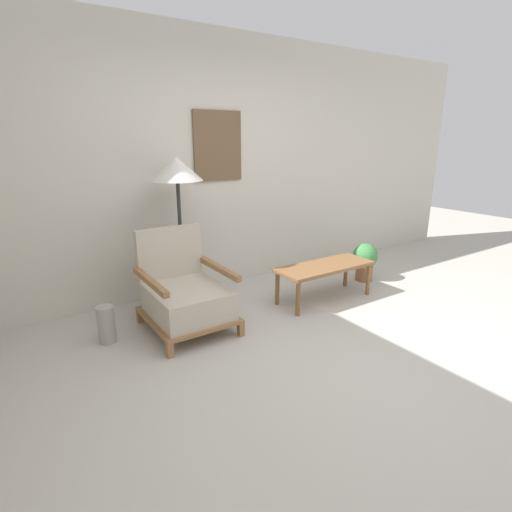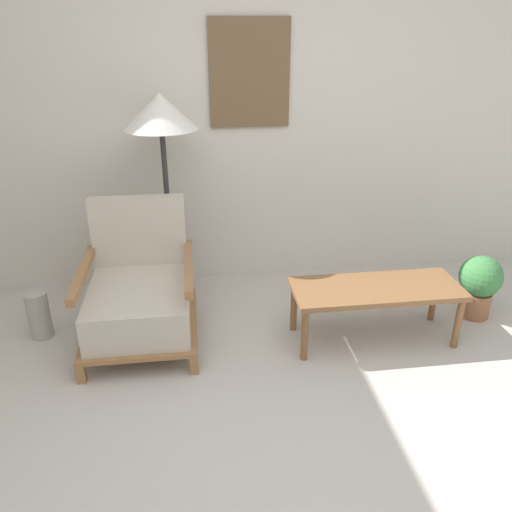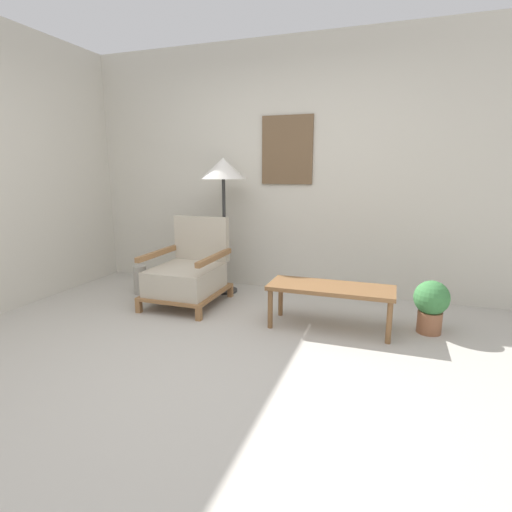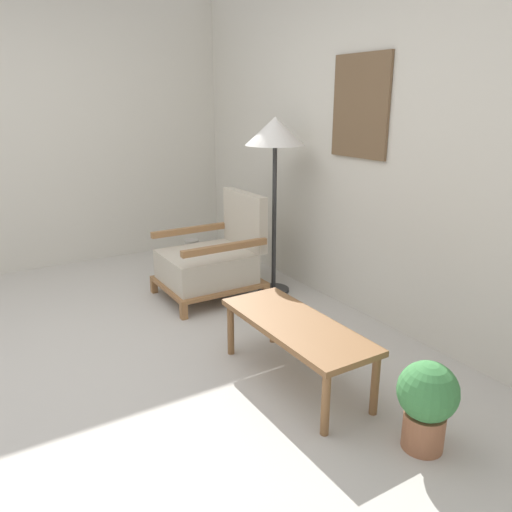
{
  "view_description": "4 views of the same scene",
  "coord_description": "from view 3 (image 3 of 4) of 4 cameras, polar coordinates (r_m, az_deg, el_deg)",
  "views": [
    {
      "loc": [
        -2.06,
        -1.77,
        1.63
      ],
      "look_at": [
        -0.05,
        1.28,
        0.55
      ],
      "focal_mm": 28.0,
      "sensor_mm": 36.0,
      "label": 1
    },
    {
      "loc": [
        -0.41,
        -1.51,
        1.86
      ],
      "look_at": [
        -0.05,
        1.28,
        0.55
      ],
      "focal_mm": 35.0,
      "sensor_mm": 36.0,
      "label": 2
    },
    {
      "loc": [
        1.15,
        -2.18,
        1.33
      ],
      "look_at": [
        -0.05,
        1.28,
        0.55
      ],
      "focal_mm": 28.0,
      "sensor_mm": 36.0,
      "label": 3
    },
    {
      "loc": [
        2.8,
        -0.46,
        1.6
      ],
      "look_at": [
        -0.05,
        1.28,
        0.55
      ],
      "focal_mm": 35.0,
      "sensor_mm": 36.0,
      "label": 4
    }
  ],
  "objects": [
    {
      "name": "potted_plant",
      "position": [
        3.63,
        23.74,
        -6.23
      ],
      "size": [
        0.29,
        0.29,
        0.45
      ],
      "color": "#935B3D",
      "rests_on": "ground_plane"
    },
    {
      "name": "wall_back",
      "position": [
        4.48,
        4.34,
        12.28
      ],
      "size": [
        8.0,
        0.09,
        2.7
      ],
      "color": "beige",
      "rests_on": "ground_plane"
    },
    {
      "name": "armchair",
      "position": [
        4.11,
        -9.64,
        -2.46
      ],
      "size": [
        0.69,
        0.79,
        0.86
      ],
      "color": "olive",
      "rests_on": "ground_plane"
    },
    {
      "name": "vase",
      "position": [
        4.58,
        -16.23,
        -3.28
      ],
      "size": [
        0.14,
        0.14,
        0.32
      ],
      "primitive_type": "cylinder",
      "color": "#9E998E",
      "rests_on": "ground_plane"
    },
    {
      "name": "floor_lamp",
      "position": [
        4.33,
        -4.69,
        11.52
      ],
      "size": [
        0.48,
        0.48,
        1.47
      ],
      "color": "#2D2D2D",
      "rests_on": "ground_plane"
    },
    {
      "name": "ground_plane",
      "position": [
        2.8,
        -8.01,
        -16.46
      ],
      "size": [
        14.0,
        14.0,
        0.0
      ],
      "primitive_type": "plane",
      "color": "#B7B2A8"
    },
    {
      "name": "coffee_table",
      "position": [
        3.46,
        10.63,
        -4.94
      ],
      "size": [
        1.05,
        0.41,
        0.38
      ],
      "color": "brown",
      "rests_on": "ground_plane"
    }
  ]
}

